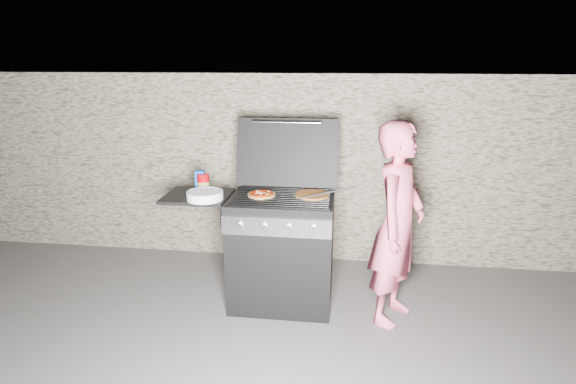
# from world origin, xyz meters

# --- Properties ---
(ground) EXTENTS (50.00, 50.00, 0.00)m
(ground) POSITION_xyz_m (0.00, 0.00, 0.00)
(ground) COLOR #534E48
(stone_wall) EXTENTS (8.00, 0.35, 1.80)m
(stone_wall) POSITION_xyz_m (0.00, 1.05, 0.90)
(stone_wall) COLOR tan
(stone_wall) RESTS_ON ground
(gas_grill) EXTENTS (1.34, 0.79, 0.91)m
(gas_grill) POSITION_xyz_m (-0.25, 0.00, 0.46)
(gas_grill) COLOR black
(gas_grill) RESTS_ON ground
(pizza_topped) EXTENTS (0.28, 0.28, 0.02)m
(pizza_topped) POSITION_xyz_m (-0.16, 0.01, 0.92)
(pizza_topped) COLOR tan
(pizza_topped) RESTS_ON gas_grill
(pizza_plain) EXTENTS (0.30, 0.30, 0.01)m
(pizza_plain) POSITION_xyz_m (0.23, 0.05, 0.92)
(pizza_plain) COLOR #B4732E
(pizza_plain) RESTS_ON gas_grill
(sauce_jar) EXTENTS (0.12, 0.12, 0.15)m
(sauce_jar) POSITION_xyz_m (-0.65, 0.09, 0.98)
(sauce_jar) COLOR #95030A
(sauce_jar) RESTS_ON gas_grill
(blue_carton) EXTENTS (0.08, 0.05, 0.16)m
(blue_carton) POSITION_xyz_m (-0.68, 0.11, 0.98)
(blue_carton) COLOR #0D3A97
(blue_carton) RESTS_ON gas_grill
(plate_stack) EXTENTS (0.29, 0.29, 0.06)m
(plate_stack) POSITION_xyz_m (-0.57, -0.11, 0.93)
(plate_stack) COLOR white
(plate_stack) RESTS_ON gas_grill
(person) EXTENTS (0.56, 0.66, 1.52)m
(person) POSITION_xyz_m (0.87, -0.10, 0.76)
(person) COLOR #E85A76
(person) RESTS_ON ground
(tongs) EXTENTS (0.43, 0.13, 0.09)m
(tongs) POSITION_xyz_m (0.35, 0.00, 0.96)
(tongs) COLOR black
(tongs) RESTS_ON gas_grill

